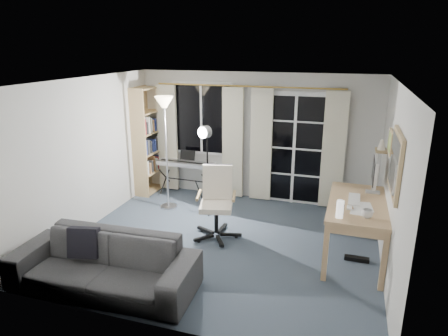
# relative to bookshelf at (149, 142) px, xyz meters

# --- Properties ---
(floor) EXTENTS (4.50, 4.00, 0.02)m
(floor) POSITION_rel_bookshelf_xyz_m (2.13, -1.79, -1.01)
(floor) COLOR #394453
(floor) RESTS_ON ground
(window) EXTENTS (1.20, 0.08, 1.40)m
(window) POSITION_rel_bookshelf_xyz_m (1.08, 0.18, 0.50)
(window) COLOR white
(window) RESTS_ON floor
(french_door) EXTENTS (1.32, 0.09, 2.11)m
(french_door) POSITION_rel_bookshelf_xyz_m (2.88, 0.18, 0.03)
(french_door) COLOR white
(french_door) RESTS_ON floor
(curtains) EXTENTS (3.60, 0.07, 2.13)m
(curtains) POSITION_rel_bookshelf_xyz_m (1.99, 0.09, 0.09)
(curtains) COLOR gold
(curtains) RESTS_ON floor
(bookshelf) EXTENTS (0.37, 0.99, 2.11)m
(bookshelf) POSITION_rel_bookshelf_xyz_m (0.00, 0.00, 0.00)
(bookshelf) COLOR tan
(bookshelf) RESTS_ON floor
(torchiere_lamp) EXTENTS (0.35, 0.35, 2.03)m
(torchiere_lamp) POSITION_rel_bookshelf_xyz_m (0.76, -0.78, 0.63)
(torchiere_lamp) COLOR #B2B2B7
(torchiere_lamp) RESTS_ON floor
(keyboard_piano) EXTENTS (1.17, 0.59, 0.84)m
(keyboard_piano) POSITION_rel_bookshelf_xyz_m (0.83, -0.09, -0.36)
(keyboard_piano) COLOR black
(keyboard_piano) RESTS_ON floor
(studio_light) EXTENTS (0.37, 0.37, 1.61)m
(studio_light) POSITION_rel_bookshelf_xyz_m (1.52, -0.83, 0.29)
(studio_light) COLOR black
(studio_light) RESTS_ON floor
(office_chair) EXTENTS (0.76, 0.74, 1.10)m
(office_chair) POSITION_rel_bookshelf_xyz_m (1.95, -1.52, -0.35)
(office_chair) COLOR black
(office_chair) RESTS_ON floor
(desk) EXTENTS (0.79, 1.55, 0.83)m
(desk) POSITION_rel_bookshelf_xyz_m (4.01, -1.63, -0.28)
(desk) COLOR tan
(desk) RESTS_ON floor
(monitor) EXTENTS (0.20, 0.60, 0.52)m
(monitor) POSITION_rel_bookshelf_xyz_m (4.20, -1.18, 0.14)
(monitor) COLOR silver
(monitor) RESTS_ON desk
(desk_clutter) EXTENTS (0.49, 0.94, 1.05)m
(desk_clutter) POSITION_rel_bookshelf_xyz_m (3.94, -1.87, -0.35)
(desk_clutter) COLOR white
(desk_clutter) RESTS_ON desk
(mug) EXTENTS (0.14, 0.11, 0.14)m
(mug) POSITION_rel_bookshelf_xyz_m (4.11, -2.13, -0.11)
(mug) COLOR silver
(mug) RESTS_ON desk
(wall_mirror) EXTENTS (0.04, 0.94, 0.74)m
(wall_mirror) POSITION_rel_bookshelf_xyz_m (4.35, -2.14, 0.55)
(wall_mirror) COLOR tan
(wall_mirror) RESTS_ON floor
(framed_print) EXTENTS (0.03, 0.42, 0.32)m
(framed_print) POSITION_rel_bookshelf_xyz_m (4.36, -1.24, 0.60)
(framed_print) COLOR tan
(framed_print) RESTS_ON floor
(wall_shelf) EXTENTS (0.16, 0.30, 0.18)m
(wall_shelf) POSITION_rel_bookshelf_xyz_m (4.29, -0.74, 0.41)
(wall_shelf) COLOR tan
(wall_shelf) RESTS_ON floor
(sofa) EXTENTS (2.28, 0.75, 0.88)m
(sofa) POSITION_rel_bookshelf_xyz_m (1.11, -3.34, -0.56)
(sofa) COLOR #292A2B
(sofa) RESTS_ON floor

